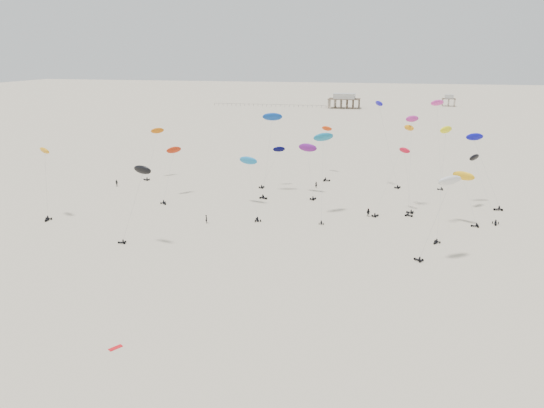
% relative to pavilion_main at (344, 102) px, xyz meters
% --- Properties ---
extents(ground_plane, '(900.00, 900.00, 0.00)m').
position_rel_pavilion_main_xyz_m(ground_plane, '(10.00, -150.00, -4.22)').
color(ground_plane, beige).
extents(pavilion_main, '(21.00, 13.00, 9.80)m').
position_rel_pavilion_main_xyz_m(pavilion_main, '(0.00, 0.00, 0.00)').
color(pavilion_main, brown).
rests_on(pavilion_main, ground).
extents(pavilion_small, '(9.00, 7.00, 8.00)m').
position_rel_pavilion_main_xyz_m(pavilion_small, '(70.00, 30.00, -0.74)').
color(pavilion_small, brown).
rests_on(pavilion_small, ground).
extents(pier_fence, '(80.20, 0.20, 1.50)m').
position_rel_pavilion_main_xyz_m(pier_fence, '(-52.00, -0.00, -3.45)').
color(pier_fence, black).
rests_on(pier_fence, ground).
extents(rig_0, '(6.75, 16.75, 17.77)m').
position_rel_pavilion_main_xyz_m(rig_0, '(54.02, -234.22, 4.51)').
color(rig_0, black).
rests_on(rig_0, ground).
extents(rig_1, '(9.07, 14.36, 22.47)m').
position_rel_pavilion_main_xyz_m(rig_1, '(34.56, -236.17, 8.14)').
color(rig_1, black).
rests_on(rig_1, ground).
extents(rig_2, '(4.92, 5.83, 15.33)m').
position_rel_pavilion_main_xyz_m(rig_2, '(36.97, -236.62, 5.50)').
color(rig_2, black).
rests_on(rig_2, ground).
extents(rig_3, '(3.96, 16.77, 24.03)m').
position_rel_pavilion_main_xyz_m(rig_3, '(43.93, -248.91, 10.97)').
color(rig_3, black).
rests_on(rig_3, ground).
extents(rig_4, '(4.40, 6.40, 16.49)m').
position_rel_pavilion_main_xyz_m(rig_4, '(-42.97, -260.76, 6.34)').
color(rig_4, black).
rests_on(rig_4, ground).
extents(rig_5, '(9.34, 5.99, 24.11)m').
position_rel_pavilion_main_xyz_m(rig_5, '(31.30, -213.24, 11.08)').
color(rig_5, black).
rests_on(rig_5, ground).
extents(rig_6, '(4.24, 13.68, 14.74)m').
position_rel_pavilion_main_xyz_m(rig_6, '(-22.75, -236.67, 5.09)').
color(rig_6, black).
rests_on(rig_6, ground).
extents(rig_7, '(4.99, 15.22, 17.89)m').
position_rel_pavilion_main_xyz_m(rig_7, '(13.73, -203.06, 4.61)').
color(rig_7, black).
rests_on(rig_7, ground).
extents(rig_8, '(5.62, 12.39, 19.97)m').
position_rel_pavilion_main_xyz_m(rig_8, '(17.83, -243.50, 12.26)').
color(rig_8, black).
rests_on(rig_8, ground).
extents(rig_9, '(4.47, 9.29, 15.17)m').
position_rel_pavilion_main_xyz_m(rig_9, '(-36.49, -217.15, 6.48)').
color(rig_9, black).
rests_on(rig_9, ground).
extents(rig_10, '(6.81, 5.16, 12.09)m').
position_rel_pavilion_main_xyz_m(rig_10, '(49.37, -244.11, 5.27)').
color(rig_10, black).
rests_on(rig_10, ground).
extents(rig_11, '(3.60, 11.43, 22.73)m').
position_rel_pavilion_main_xyz_m(rig_11, '(37.70, -235.32, 10.48)').
color(rig_11, black).
rests_on(rig_11, ground).
extents(rig_12, '(5.42, 12.06, 24.59)m').
position_rel_pavilion_main_xyz_m(rig_12, '(45.29, -206.34, 15.68)').
color(rig_12, black).
rests_on(rig_12, ground).
extents(rig_13, '(9.89, 9.25, 18.27)m').
position_rel_pavilion_main_xyz_m(rig_13, '(54.79, -226.85, 7.97)').
color(rig_13, black).
rests_on(rig_13, ground).
extents(rig_14, '(5.69, 11.67, 21.87)m').
position_rel_pavilion_main_xyz_m(rig_14, '(1.63, -226.87, 12.41)').
color(rig_14, black).
rests_on(rig_14, ground).
extents(rig_15, '(9.72, 17.16, 17.91)m').
position_rel_pavilion_main_xyz_m(rig_15, '(-0.28, -241.32, 4.78)').
color(rig_15, black).
rests_on(rig_15, ground).
extents(rig_16, '(6.86, 10.41, 14.28)m').
position_rel_pavilion_main_xyz_m(rig_16, '(11.65, -225.63, 6.48)').
color(rig_16, black).
rests_on(rig_16, ground).
extents(rig_17, '(8.18, 5.96, 16.17)m').
position_rel_pavilion_main_xyz_m(rig_17, '(43.11, -267.10, 8.88)').
color(rig_17, black).
rests_on(rig_17, ground).
extents(rig_18, '(6.58, 7.33, 11.48)m').
position_rel_pavilion_main_xyz_m(rig_18, '(0.67, -220.12, 2.55)').
color(rig_18, black).
rests_on(rig_18, ground).
extents(rig_19, '(8.13, 3.33, 16.18)m').
position_rel_pavilion_main_xyz_m(rig_19, '(-14.21, -271.90, 8.50)').
color(rig_19, black).
rests_on(rig_19, ground).
extents(spectator_0, '(0.89, 0.98, 2.22)m').
position_rel_pavilion_main_xyz_m(spectator_0, '(-6.31, -256.63, -4.22)').
color(spectator_0, black).
rests_on(spectator_0, ground).
extents(spectator_1, '(1.29, 1.12, 2.29)m').
position_rel_pavilion_main_xyz_m(spectator_1, '(28.82, -243.72, -4.22)').
color(spectator_1, black).
rests_on(spectator_1, ground).
extents(spectator_2, '(1.48, 1.04, 2.26)m').
position_rel_pavilion_main_xyz_m(spectator_2, '(-42.67, -230.47, -4.22)').
color(spectator_2, black).
rests_on(spectator_2, ground).
extents(spectator_3, '(0.89, 0.72, 2.15)m').
position_rel_pavilion_main_xyz_m(spectator_3, '(13.08, -219.68, -4.22)').
color(spectator_3, black).
rests_on(spectator_3, ground).
extents(grounded_kite_b, '(1.56, 1.89, 0.07)m').
position_rel_pavilion_main_xyz_m(grounded_kite_b, '(-0.20, -308.67, -4.22)').
color(grounded_kite_b, red).
rests_on(grounded_kite_b, ground).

